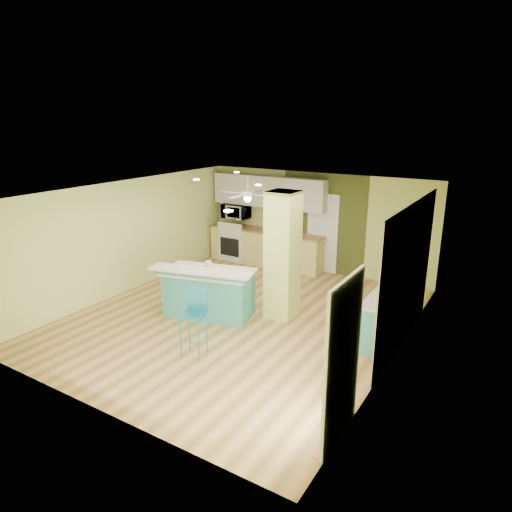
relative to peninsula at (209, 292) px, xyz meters
The scene contains 23 objects.
floor 0.81m from the peninsula, 20.92° to the left, with size 6.00×7.00×0.01m, color olive.
ceiling 2.11m from the peninsula, 20.92° to the left, with size 6.00×7.00×0.01m, color white.
wall_back 3.86m from the peninsula, 80.89° to the left, with size 6.00×0.01×2.50m, color #CFD974.
wall_front 3.42m from the peninsula, 79.65° to the right, with size 6.00×0.01×2.50m, color #CFD974.
wall_left 2.53m from the peninsula, behind, with size 0.01×7.00×2.50m, color #CFD974.
wall_right 3.69m from the peninsula, ahead, with size 0.01×7.00×2.50m, color #CFD974.
wood_panel 3.76m from the peninsula, 13.01° to the left, with size 0.02×3.40×2.50m, color #9A8458.
olive_accent 3.88m from the peninsula, 77.87° to the left, with size 2.20×0.02×2.50m, color #444C1E.
interior_door 3.81m from the peninsula, 77.79° to the left, with size 0.82×0.05×2.00m, color white.
french_door 4.16m from the peninsula, 30.13° to the right, with size 0.04×1.08×2.10m, color white.
column 1.63m from the peninsula, 30.27° to the left, with size 0.55×0.55×2.50m, color #BBCB5E.
kitchen_run 3.50m from the peninsula, 101.56° to the left, with size 3.25×0.63×0.94m.
stove 3.80m from the peninsula, 115.78° to the left, with size 0.76×0.66×1.08m.
upper_cabinets 3.90m from the peninsula, 101.18° to the left, with size 3.20×0.34×0.80m, color silver.
microwave 3.90m from the peninsula, 115.72° to the left, with size 0.70×0.48×0.39m, color white.
ceiling_fan 2.78m from the peninsula, 102.68° to the left, with size 1.41×1.41×0.61m.
pendant_lamp 3.67m from the peninsula, 16.77° to the left, with size 0.14×0.14×0.69m.
wall_decor 3.86m from the peninsula, 16.10° to the left, with size 0.03×0.90×0.70m, color brown.
peninsula is the anchor object (origin of this frame).
bar_stool 1.57m from the peninsula, 60.96° to the right, with size 0.46×0.46×1.15m.
side_counter 3.36m from the peninsula, 11.17° to the left, with size 0.57×1.34×0.86m.
fruit_bowl 3.45m from the peninsula, 96.82° to the left, with size 0.30×0.30×0.07m, color #341F15.
canister 0.53m from the peninsula, 123.22° to the left, with size 0.14×0.14×0.16m, color yellow.
Camera 1 is at (4.59, -6.91, 3.81)m, focal length 32.00 mm.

